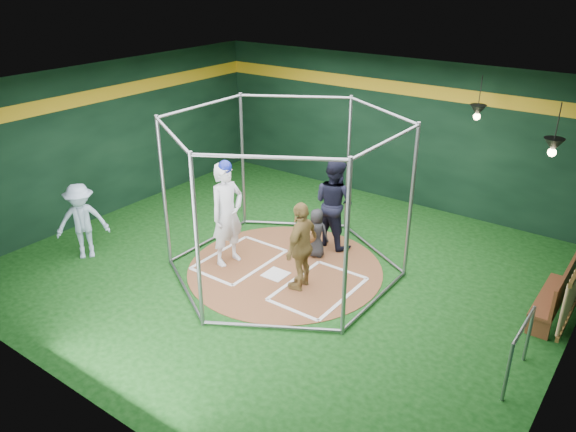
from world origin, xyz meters
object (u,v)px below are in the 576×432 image
Objects in this scene: batter_figure at (227,213)px; dugout_bench at (557,293)px; umpire at (334,203)px; visitor_leopard at (302,246)px.

dugout_bench is at bearing 17.20° from batter_figure.
batter_figure is 1.12× the size of umpire.
visitor_leopard reaches higher than dugout_bench.
batter_figure is at bearing -93.50° from visitor_leopard.
visitor_leopard is at bearing 2.30° from batter_figure.
dugout_bench is at bearing 107.22° from visitor_leopard.
batter_figure is 5.99m from dugout_bench.
visitor_leopard is 1.05× the size of dugout_bench.
visitor_leopard is 4.35m from dugout_bench.
batter_figure reaches higher than umpire.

